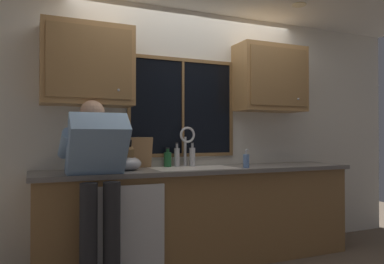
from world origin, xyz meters
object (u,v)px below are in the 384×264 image
object	(u,v)px
person_standing	(97,171)
soap_dispenser	(246,161)
mixing_bowl	(127,164)
cutting_board	(140,153)
bottle_green_glass	(192,156)
bottle_tall_clear	(168,159)
knife_block	(125,158)
bottle_amber_small	(177,157)

from	to	relation	value
person_standing	soap_dispenser	distance (m)	1.45
mixing_bowl	soap_dispenser	distance (m)	1.15
cutting_board	soap_dispenser	xyz separation A→B (m)	(0.95, -0.39, -0.08)
mixing_bowl	person_standing	bearing A→B (deg)	-134.74
bottle_green_glass	cutting_board	bearing A→B (deg)	173.85
cutting_board	bottle_tall_clear	size ratio (longest dim) A/B	1.56
person_standing	cutting_board	world-z (taller)	person_standing
cutting_board	bottle_tall_clear	xyz separation A→B (m)	(0.28, -0.00, -0.07)
knife_block	person_standing	bearing A→B (deg)	-133.79
knife_block	mixing_bowl	world-z (taller)	knife_block
cutting_board	bottle_tall_clear	world-z (taller)	cutting_board
bottle_tall_clear	knife_block	bearing A→B (deg)	-156.63
mixing_bowl	bottle_amber_small	distance (m)	0.60
knife_block	bottle_amber_small	size ratio (longest dim) A/B	1.32
bottle_green_glass	soap_dispenser	bearing A→B (deg)	-38.17
mixing_bowl	bottle_green_glass	bearing A→B (deg)	11.89
person_standing	cutting_board	size ratio (longest dim) A/B	5.10
person_standing	soap_dispenser	xyz separation A→B (m)	(1.44, 0.13, 0.04)
cutting_board	mixing_bowl	xyz separation A→B (m)	(-0.18, -0.21, -0.09)
knife_block	mixing_bowl	xyz separation A→B (m)	(0.01, 0.00, -0.05)
cutting_board	bottle_amber_small	size ratio (longest dim) A/B	1.23
knife_block	mixing_bowl	distance (m)	0.05
person_standing	soap_dispenser	bearing A→B (deg)	5.02
mixing_bowl	cutting_board	bearing A→B (deg)	48.45
soap_dispenser	bottle_green_glass	xyz separation A→B (m)	(-0.43, 0.33, 0.03)
mixing_bowl	bottle_amber_small	world-z (taller)	bottle_amber_small
knife_block	bottle_green_glass	bearing A→B (deg)	11.84
bottle_amber_small	knife_block	bearing A→B (deg)	-160.74
knife_block	bottle_tall_clear	bearing A→B (deg)	23.37
knife_block	soap_dispenser	world-z (taller)	knife_block
soap_dispenser	bottle_amber_small	world-z (taller)	bottle_amber_small
soap_dispenser	bottle_tall_clear	distance (m)	0.77
person_standing	bottle_amber_small	world-z (taller)	person_standing
person_standing	bottle_tall_clear	xyz separation A→B (m)	(0.77, 0.52, 0.05)
mixing_bowl	bottle_tall_clear	bearing A→B (deg)	23.72
mixing_bowl	bottle_green_glass	xyz separation A→B (m)	(0.71, 0.15, 0.04)
knife_block	mixing_bowl	bearing A→B (deg)	8.54
person_standing	mixing_bowl	xyz separation A→B (m)	(0.31, 0.31, 0.03)
bottle_tall_clear	bottle_amber_small	world-z (taller)	bottle_amber_small
bottle_green_glass	bottle_amber_small	xyz separation A→B (m)	(-0.15, 0.05, -0.00)
bottle_green_glass	bottle_amber_small	distance (m)	0.16
cutting_board	soap_dispenser	world-z (taller)	cutting_board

